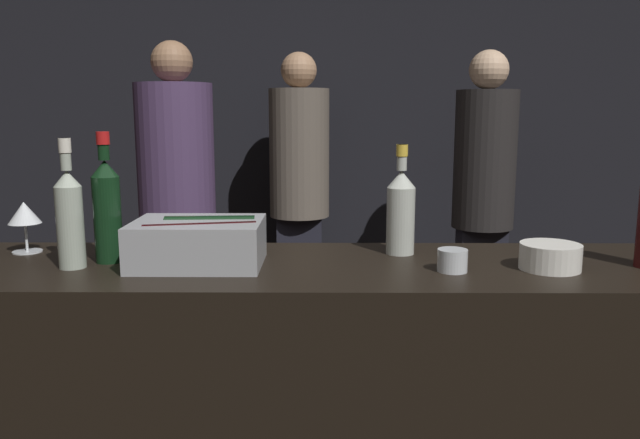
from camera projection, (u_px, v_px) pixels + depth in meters
wall_back_chalkboard at (323, 120)px, 4.13m from camera, size 6.40×0.06×2.80m
bar_counter at (320, 437)px, 1.82m from camera, size 2.31×0.56×1.04m
ice_bin_with_bottles at (200, 241)px, 1.71m from camera, size 0.35×0.26×0.13m
bowl_white at (550, 256)px, 1.66m from camera, size 0.16×0.16×0.07m
wine_glass at (24, 215)px, 1.85m from camera, size 0.09×0.09×0.15m
candle_votive at (452, 260)px, 1.64m from camera, size 0.08×0.08×0.06m
white_wine_bottle at (69, 215)px, 1.66m from camera, size 0.07×0.07×0.35m
rose_wine_bottle at (401, 209)px, 1.83m from camera, size 0.08×0.08×0.32m
red_wine_bottle_burgundy at (107, 207)px, 1.73m from camera, size 0.08×0.08×0.36m
person_in_hoodie at (483, 195)px, 3.43m from camera, size 0.33×0.33×1.78m
person_blond_tee at (299, 187)px, 3.74m from camera, size 0.36×0.36×1.80m
person_grey_polo at (177, 199)px, 3.26m from camera, size 0.40×0.40×1.81m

